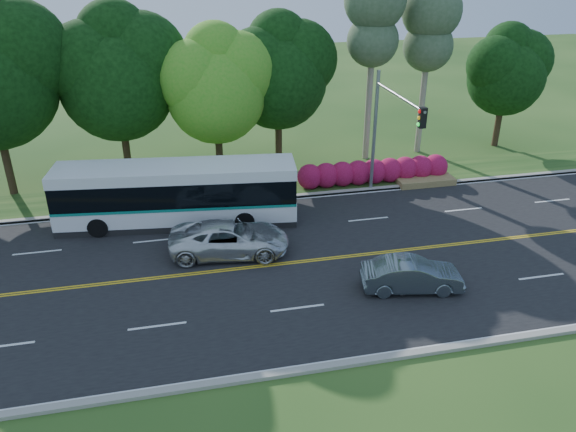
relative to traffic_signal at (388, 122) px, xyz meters
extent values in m
plane|color=#204717|center=(-6.49, -5.40, -4.67)|extent=(120.00, 120.00, 0.00)
cube|color=black|center=(-6.49, -5.40, -4.66)|extent=(60.00, 14.00, 0.02)
cube|color=#99968A|center=(-6.49, 1.75, -4.60)|extent=(60.00, 0.30, 0.15)
cube|color=#99968A|center=(-6.49, -12.55, -4.60)|extent=(60.00, 0.30, 0.15)
cube|color=#204717|center=(-6.49, 3.60, -4.62)|extent=(60.00, 4.00, 0.10)
cube|color=gold|center=(-6.49, -5.48, -4.65)|extent=(57.00, 0.10, 0.00)
cube|color=gold|center=(-6.49, -5.32, -4.65)|extent=(57.00, 0.10, 0.00)
cube|color=silver|center=(-17.99, -8.90, -4.65)|extent=(2.20, 0.12, 0.00)
cube|color=silver|center=(-12.49, -8.90, -4.65)|extent=(2.20, 0.12, 0.00)
cube|color=silver|center=(-6.99, -8.90, -4.65)|extent=(2.20, 0.12, 0.00)
cube|color=silver|center=(-1.49, -8.90, -4.65)|extent=(2.20, 0.12, 0.00)
cube|color=silver|center=(4.01, -8.90, -4.65)|extent=(2.20, 0.12, 0.00)
cube|color=silver|center=(-17.99, -1.90, -4.65)|extent=(2.20, 0.12, 0.00)
cube|color=silver|center=(-12.49, -1.90, -4.65)|extent=(2.20, 0.12, 0.00)
cube|color=silver|center=(-6.99, -1.90, -4.65)|extent=(2.20, 0.12, 0.00)
cube|color=silver|center=(-1.49, -1.90, -4.65)|extent=(2.20, 0.12, 0.00)
cube|color=silver|center=(4.01, -1.90, -4.65)|extent=(2.20, 0.12, 0.00)
cube|color=silver|center=(9.51, -1.90, -4.65)|extent=(2.20, 0.12, 0.00)
cube|color=silver|center=(-6.49, 1.45, -4.65)|extent=(57.00, 0.12, 0.00)
cube|color=silver|center=(-6.49, -12.25, -4.65)|extent=(57.00, 0.12, 0.00)
cylinder|color=black|center=(-20.49, 5.60, -2.69)|extent=(0.44, 0.44, 3.96)
sphere|color=black|center=(-18.87, 5.90, 3.25)|extent=(5.76, 5.76, 5.76)
cylinder|color=black|center=(-13.99, 6.60, -2.87)|extent=(0.44, 0.44, 3.60)
sphere|color=black|center=(-13.99, 6.60, 1.24)|extent=(6.60, 6.60, 6.60)
sphere|color=black|center=(-12.51, 6.90, 2.56)|extent=(5.28, 5.28, 5.28)
sphere|color=black|center=(-15.31, 6.40, 2.39)|extent=(4.95, 4.95, 4.95)
sphere|color=black|center=(-13.89, 7.00, 3.71)|extent=(4.29, 4.29, 4.29)
cylinder|color=black|center=(-8.49, 5.60, -3.05)|extent=(0.44, 0.44, 3.24)
sphere|color=green|center=(-8.49, 5.60, 0.60)|extent=(5.80, 5.80, 5.80)
sphere|color=green|center=(-7.19, 5.90, 1.76)|extent=(4.64, 4.64, 4.64)
sphere|color=green|center=(-9.65, 5.40, 1.61)|extent=(4.35, 4.35, 4.35)
sphere|color=green|center=(-8.39, 6.00, 2.77)|extent=(3.77, 3.77, 3.77)
cylinder|color=black|center=(-4.49, 7.10, -2.96)|extent=(0.44, 0.44, 3.42)
sphere|color=black|center=(-4.49, 7.10, 0.85)|extent=(6.00, 6.00, 6.00)
sphere|color=black|center=(-3.14, 7.40, 2.05)|extent=(4.80, 4.80, 4.80)
sphere|color=black|center=(-5.69, 6.90, 1.90)|extent=(4.50, 4.50, 4.50)
sphere|color=black|center=(-4.39, 7.50, 3.10)|extent=(3.90, 3.90, 3.90)
cylinder|color=gray|center=(1.51, 7.10, 0.23)|extent=(0.40, 0.40, 9.80)
sphere|color=#3B5535|center=(1.51, 7.10, 3.03)|extent=(3.23, 3.23, 3.23)
sphere|color=#3B5535|center=(1.51, 7.10, 5.41)|extent=(3.80, 3.80, 3.80)
cylinder|color=gray|center=(5.51, 7.60, -0.12)|extent=(0.40, 0.40, 9.10)
sphere|color=#3B5535|center=(5.51, 7.60, 2.48)|extent=(3.23, 3.23, 3.23)
sphere|color=#3B5535|center=(5.51, 7.60, 4.69)|extent=(3.80, 3.80, 3.80)
cylinder|color=black|center=(11.51, 7.60, -3.14)|extent=(0.44, 0.44, 3.06)
sphere|color=black|center=(11.51, 7.60, 0.21)|extent=(5.20, 5.20, 5.20)
sphere|color=black|center=(12.68, 7.90, 1.25)|extent=(4.16, 4.16, 4.16)
sphere|color=black|center=(10.47, 7.40, 1.12)|extent=(3.90, 3.90, 3.90)
sphere|color=black|center=(11.61, 8.00, 2.16)|extent=(3.38, 3.38, 3.38)
sphere|color=maroon|center=(-3.49, 2.80, -3.92)|extent=(1.50, 1.50, 1.50)
sphere|color=maroon|center=(-2.49, 2.80, -3.92)|extent=(1.50, 1.50, 1.50)
sphere|color=maroon|center=(-1.49, 2.80, -3.92)|extent=(1.50, 1.50, 1.50)
sphere|color=maroon|center=(-0.49, 2.80, -3.92)|extent=(1.50, 1.50, 1.50)
sphere|color=maroon|center=(0.51, 2.80, -3.92)|extent=(1.50, 1.50, 1.50)
sphere|color=maroon|center=(1.51, 2.80, -3.92)|extent=(1.50, 1.50, 1.50)
sphere|color=maroon|center=(2.51, 2.80, -3.92)|extent=(1.50, 1.50, 1.50)
sphere|color=maroon|center=(3.51, 2.80, -3.92)|extent=(1.50, 1.50, 1.50)
sphere|color=maroon|center=(4.51, 2.80, -3.92)|extent=(1.50, 1.50, 1.50)
cube|color=olive|center=(3.51, 2.00, -4.47)|extent=(3.50, 1.40, 0.40)
cylinder|color=gray|center=(0.01, 1.90, -1.17)|extent=(0.20, 0.20, 7.00)
cylinder|color=gray|center=(0.01, -1.10, 1.63)|extent=(0.14, 6.00, 0.14)
cube|color=black|center=(0.01, -3.90, 1.33)|extent=(0.32, 0.28, 0.95)
sphere|color=red|center=(-0.16, -3.90, 1.63)|extent=(0.18, 0.18, 0.18)
sphere|color=yellow|center=(-0.16, -3.90, 1.33)|extent=(0.18, 0.18, 0.18)
sphere|color=#19D833|center=(-0.16, -3.90, 1.03)|extent=(0.18, 0.18, 0.18)
cube|color=white|center=(-11.27, -0.13, -3.80)|extent=(12.29, 3.95, 1.00)
cube|color=black|center=(-11.27, -0.13, -2.68)|extent=(12.23, 3.98, 1.25)
cube|color=white|center=(-11.27, -0.13, -1.77)|extent=(12.29, 3.95, 0.56)
cube|color=#0D7D6C|center=(-11.27, -0.13, -3.36)|extent=(12.23, 3.99, 0.14)
cube|color=black|center=(-17.24, 0.56, -2.58)|extent=(0.33, 2.35, 1.72)
cube|color=#19E54C|center=(-17.23, 0.56, -1.62)|extent=(0.23, 1.53, 0.22)
cube|color=black|center=(-11.27, -0.13, -4.48)|extent=(12.28, 3.85, 0.35)
cylinder|color=black|center=(-15.25, -0.88, -4.15)|extent=(1.03, 0.40, 1.01)
cylinder|color=black|center=(-14.97, 1.51, -4.15)|extent=(1.03, 0.40, 1.01)
cylinder|color=black|center=(-8.05, -1.72, -4.15)|extent=(1.03, 0.40, 1.01)
cylinder|color=black|center=(-7.77, 0.67, -4.15)|extent=(1.03, 0.40, 1.01)
imported|color=slate|center=(-2.01, -8.59, -3.96)|extent=(4.39, 2.19, 1.38)
imported|color=silver|center=(-9.08, -3.91, -3.88)|extent=(5.84, 3.26, 1.54)
camera|label=1|loc=(-11.33, -26.95, 8.54)|focal=35.00mm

